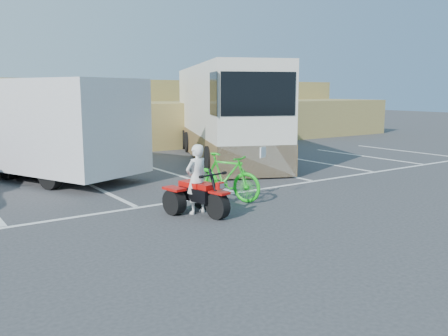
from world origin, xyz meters
TOP-DOWN VIEW (x-y plane):
  - ground at (0.00, 0.00)m, footprint 100.00×100.00m
  - parking_stripes at (0.87, 4.07)m, footprint 28.00×5.16m
  - grass_embankment at (0.00, 15.48)m, footprint 40.00×8.50m
  - red_trike_atv at (0.85, 1.12)m, footprint 1.29×1.57m
  - rider at (0.82, 1.27)m, footprint 0.58×0.44m
  - green_dirt_bike at (2.02, 1.94)m, footprint 1.21×1.89m
  - cargo_trailer at (-0.68, 7.33)m, footprint 4.63×6.59m
  - rv_motorhome at (6.08, 7.82)m, footprint 5.91×9.61m
  - quad_atv_green at (-1.42, 8.27)m, footprint 1.52×1.74m

SIDE VIEW (x-z plane):
  - ground at x=0.00m, z-range 0.00..0.00m
  - red_trike_atv at x=0.85m, z-range -0.46..0.46m
  - quad_atv_green at x=-1.42m, z-range -0.48..0.48m
  - parking_stripes at x=0.87m, z-range 0.00..0.01m
  - green_dirt_bike at x=2.02m, z-range 0.00..1.10m
  - rider at x=0.82m, z-range 0.00..1.45m
  - grass_embankment at x=0.00m, z-range -0.13..2.97m
  - rv_motorhome at x=6.08m, z-range -0.22..3.17m
  - cargo_trailer at x=-0.68m, z-range 0.12..2.98m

